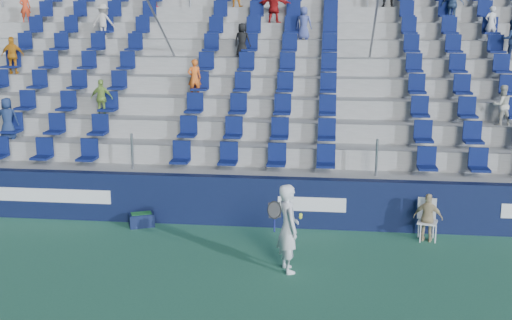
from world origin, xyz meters
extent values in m
plane|color=#317253|center=(0.00, 0.00, 0.00)|extent=(70.00, 70.00, 0.00)
cube|color=#0F173A|center=(0.00, 3.15, 0.60)|extent=(24.00, 0.30, 1.20)
cube|color=white|center=(-5.00, 2.99, 0.62)|extent=(3.20, 0.02, 0.34)
cube|color=white|center=(1.50, 2.99, 0.62)|extent=(1.60, 0.02, 0.34)
cube|color=#A7A7A2|center=(0.00, 3.72, 0.60)|extent=(24.00, 0.85, 1.20)
cube|color=#A7A7A2|center=(0.00, 4.57, 0.85)|extent=(24.00, 0.85, 1.70)
cube|color=#A7A7A2|center=(0.00, 5.42, 1.10)|extent=(24.00, 0.85, 2.20)
cube|color=#A7A7A2|center=(0.00, 6.28, 1.35)|extent=(24.00, 0.85, 2.70)
cube|color=#A7A7A2|center=(0.00, 7.12, 1.60)|extent=(24.00, 0.85, 3.20)
cube|color=#A7A7A2|center=(0.00, 7.97, 1.85)|extent=(24.00, 0.85, 3.70)
cube|color=#A7A7A2|center=(0.00, 8.82, 2.10)|extent=(24.00, 0.85, 4.20)
cube|color=#A7A7A2|center=(0.00, 9.68, 2.35)|extent=(24.00, 0.85, 4.70)
cube|color=#A7A7A2|center=(0.00, 10.52, 2.60)|extent=(24.00, 0.85, 5.20)
cube|color=#A7A7A2|center=(0.00, 11.20, 3.10)|extent=(24.00, 0.50, 6.20)
cube|color=#0D1850|center=(0.00, 3.72, 1.55)|extent=(16.05, 0.50, 0.70)
cube|color=#0D1850|center=(0.00, 4.57, 2.05)|extent=(16.05, 0.50, 0.70)
cube|color=#0D1850|center=(0.00, 5.42, 2.55)|extent=(16.05, 0.50, 0.70)
cube|color=#0D1850|center=(0.00, 6.28, 3.05)|extent=(16.05, 0.50, 0.70)
cube|color=#0D1850|center=(0.00, 7.12, 3.55)|extent=(16.05, 0.50, 0.70)
cube|color=#0D1850|center=(0.00, 7.97, 4.05)|extent=(16.05, 0.50, 0.70)
cube|color=#0D1850|center=(0.00, 8.82, 4.55)|extent=(16.05, 0.50, 0.70)
cube|color=#0D1850|center=(0.00, 9.68, 5.05)|extent=(16.05, 0.50, 0.70)
cylinder|color=gray|center=(-3.00, 7.12, 4.35)|extent=(0.06, 7.68, 4.55)
cylinder|color=gray|center=(3.00, 7.12, 4.35)|extent=(0.06, 7.68, 4.55)
imported|color=#404C8E|center=(0.98, 8.77, 4.70)|extent=(0.54, 0.40, 1.01)
imported|color=navy|center=(-6.70, 4.52, 2.26)|extent=(0.61, 0.47, 1.12)
imported|color=orange|center=(-1.95, 6.23, 3.23)|extent=(0.45, 0.36, 1.06)
imported|color=orange|center=(-7.72, 7.08, 3.76)|extent=(0.70, 0.44, 1.12)
imported|color=red|center=(-0.02, 9.62, 5.28)|extent=(1.11, 0.55, 1.15)
imported|color=navy|center=(6.98, 7.93, 4.27)|extent=(0.60, 0.49, 1.13)
imported|color=#3A5781|center=(5.58, 9.62, 5.27)|extent=(0.71, 0.41, 1.14)
imported|color=silver|center=(6.58, 8.77, 4.71)|extent=(0.42, 0.32, 1.01)
imported|color=beige|center=(6.22, 5.38, 2.71)|extent=(0.57, 0.49, 1.03)
imported|color=red|center=(-8.45, 9.62, 5.19)|extent=(0.40, 0.32, 0.98)
imported|color=black|center=(-0.82, 7.92, 4.21)|extent=(0.55, 0.42, 1.02)
imported|color=beige|center=(-5.44, 8.77, 4.75)|extent=(0.72, 0.43, 1.10)
imported|color=#89B146|center=(-4.37, 5.38, 2.72)|extent=(0.62, 0.29, 1.05)
imported|color=white|center=(1.12, 0.43, 0.89)|extent=(0.63, 0.76, 1.78)
cylinder|color=navy|center=(0.87, 0.18, 1.03)|extent=(0.03, 0.03, 0.28)
torus|color=black|center=(0.87, 0.18, 1.33)|extent=(0.30, 0.17, 0.28)
plane|color=#262626|center=(0.87, 0.18, 1.33)|extent=(0.30, 0.16, 0.29)
sphere|color=#D0E134|center=(1.37, 0.23, 1.19)|extent=(0.07, 0.07, 0.07)
sphere|color=#D0E134|center=(1.37, 0.29, 1.22)|extent=(0.07, 0.07, 0.07)
cube|color=white|center=(4.11, 2.55, 0.43)|extent=(0.50, 0.50, 0.04)
cube|color=white|center=(4.11, 2.75, 0.69)|extent=(0.41, 0.14, 0.51)
cylinder|color=white|center=(3.94, 2.38, 0.21)|extent=(0.03, 0.03, 0.41)
cylinder|color=white|center=(4.28, 2.38, 0.21)|extent=(0.03, 0.03, 0.41)
cylinder|color=white|center=(3.94, 2.72, 0.21)|extent=(0.03, 0.03, 0.41)
cylinder|color=white|center=(4.28, 2.72, 0.21)|extent=(0.03, 0.03, 0.41)
imported|color=tan|center=(4.11, 2.50, 0.55)|extent=(0.70, 0.44, 1.10)
cube|color=#10193B|center=(-2.57, 2.75, 0.16)|extent=(0.69, 0.59, 0.32)
cube|color=#1E662D|center=(-2.57, 2.75, 0.23)|extent=(0.55, 0.45, 0.19)
camera|label=1|loc=(1.89, -11.51, 5.02)|focal=45.00mm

